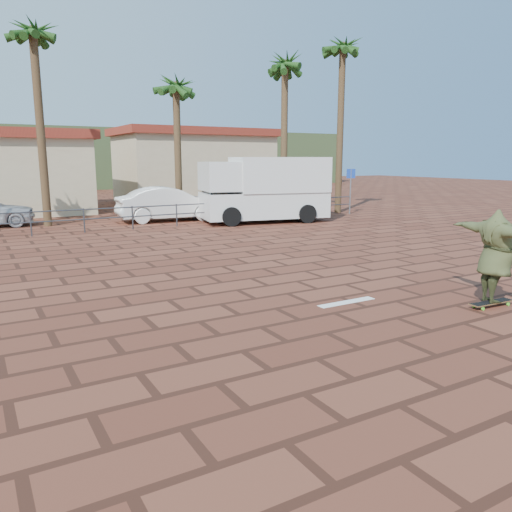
{
  "coord_description": "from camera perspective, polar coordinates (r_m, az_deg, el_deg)",
  "views": [
    {
      "loc": [
        -6.02,
        -9.02,
        2.98
      ],
      "look_at": [
        -0.46,
        0.63,
        0.8
      ],
      "focal_mm": 35.0,
      "sensor_mm": 36.0,
      "label": 1
    }
  ],
  "objects": [
    {
      "name": "ground",
      "position": [
        11.25,
        3.62,
        -4.31
      ],
      "size": [
        120.0,
        120.0,
        0.0
      ],
      "primitive_type": "plane",
      "color": "brown",
      "rests_on": "ground"
    },
    {
      "name": "palm_right",
      "position": [
        27.87,
        3.32,
        20.54
      ],
      "size": [
        2.4,
        2.4,
        9.05
      ],
      "color": "brown",
      "rests_on": "ground"
    },
    {
      "name": "palm_center",
      "position": [
        26.52,
        -9.14,
        18.25
      ],
      "size": [
        2.4,
        2.4,
        7.75
      ],
      "color": "brown",
      "rests_on": "ground"
    },
    {
      "name": "guardrail",
      "position": [
        21.99,
        -13.95,
        4.73
      ],
      "size": [
        24.06,
        0.06,
        1.0
      ],
      "color": "#47494F",
      "rests_on": "ground"
    },
    {
      "name": "car_white",
      "position": [
        24.7,
        -9.88,
        5.89
      ],
      "size": [
        5.11,
        2.15,
        1.64
      ],
      "primitive_type": "imported",
      "rotation": [
        0.0,
        0.0,
        1.49
      ],
      "color": "white",
      "rests_on": "ground"
    },
    {
      "name": "palm_left",
      "position": [
        24.72,
        -24.12,
        21.76
      ],
      "size": [
        2.4,
        2.4,
        9.45
      ],
      "color": "brown",
      "rests_on": "ground"
    },
    {
      "name": "longboard",
      "position": [
        11.31,
        25.31,
        -4.84
      ],
      "size": [
        1.09,
        0.3,
        0.11
      ],
      "rotation": [
        0.0,
        0.0,
        -0.06
      ],
      "color": "olive",
      "rests_on": "ground"
    },
    {
      "name": "street_sign",
      "position": [
        27.71,
        10.76,
        8.23
      ],
      "size": [
        0.49,
        0.17,
        2.44
      ],
      "rotation": [
        0.0,
        0.0,
        -0.27
      ],
      "color": "gray",
      "rests_on": "ground"
    },
    {
      "name": "palm_far_right",
      "position": [
        28.99,
        9.87,
        21.91
      ],
      "size": [
        2.4,
        2.4,
        10.05
      ],
      "color": "brown",
      "rests_on": "ground"
    },
    {
      "name": "building_east",
      "position": [
        35.88,
        -7.07,
        10.27
      ],
      "size": [
        10.6,
        6.6,
        5.0
      ],
      "color": "beige",
      "rests_on": "ground"
    },
    {
      "name": "skateboarder",
      "position": [
        11.11,
        25.72,
        -0.03
      ],
      "size": [
        1.11,
        2.41,
        1.89
      ],
      "primitive_type": "imported",
      "rotation": [
        0.0,
        0.0,
        1.36
      ],
      "color": "#444B28",
      "rests_on": "longboard"
    },
    {
      "name": "campervan",
      "position": [
        23.97,
        1.03,
        7.77
      ],
      "size": [
        6.25,
        3.55,
        3.05
      ],
      "rotation": [
        0.0,
        0.0,
        -0.2
      ],
      "color": "silver",
      "rests_on": "ground"
    },
    {
      "name": "paint_stripe",
      "position": [
        10.73,
        10.32,
        -5.21
      ],
      "size": [
        1.4,
        0.22,
        0.01
      ],
      "primitive_type": "cube",
      "color": "white",
      "rests_on": "ground"
    },
    {
      "name": "hill_front",
      "position": [
        59.33,
        -24.54,
        10.1
      ],
      "size": [
        70.0,
        18.0,
        6.0
      ],
      "primitive_type": "cube",
      "color": "#384C28",
      "rests_on": "ground"
    }
  ]
}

